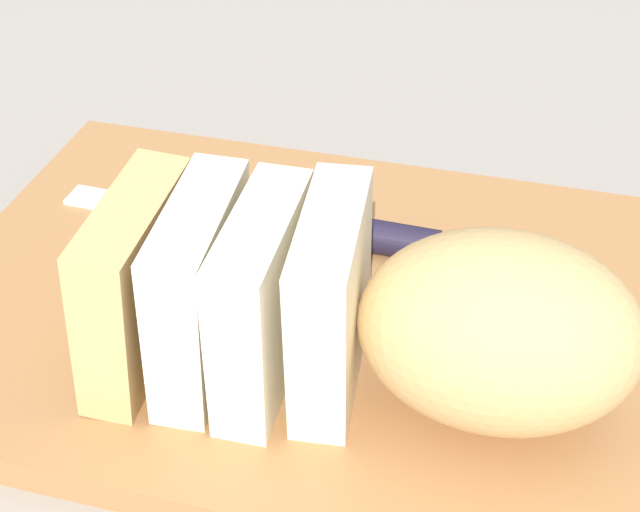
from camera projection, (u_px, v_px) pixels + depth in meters
name	position (u px, v px, depth m)	size (l,w,h in m)	color
ground_plane	(320.00, 322.00, 0.53)	(3.00, 3.00, 0.00)	gray
cutting_board	(320.00, 310.00, 0.53)	(0.44, 0.31, 0.02)	#9E6B3D
bread_loaf	(375.00, 315.00, 0.44)	(0.27, 0.12, 0.10)	tan
bread_knife	(331.00, 232.00, 0.56)	(0.25, 0.02, 0.02)	silver
crumb_near_knife	(418.00, 385.00, 0.47)	(0.00, 0.00, 0.00)	#A8753D
crumb_near_loaf	(422.00, 326.00, 0.50)	(0.01, 0.01, 0.01)	#A8753D
crumb_stray_left	(395.00, 364.00, 0.48)	(0.01, 0.01, 0.01)	#A8753D
crumb_stray_right	(297.00, 328.00, 0.50)	(0.01, 0.01, 0.01)	#A8753D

